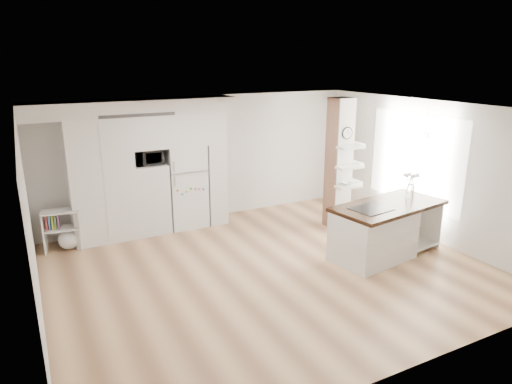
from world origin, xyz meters
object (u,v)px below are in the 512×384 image
refrigerator (186,186)px  kitchen_island (378,231)px  bookshelf (64,233)px  floor_plant_a (395,229)px

refrigerator → kitchen_island: size_ratio=0.78×
bookshelf → floor_plant_a: bearing=-15.4°
kitchen_island → floor_plant_a: size_ratio=4.57×
kitchen_island → refrigerator: bearing=119.9°
refrigerator → bookshelf: 2.51m
kitchen_island → bookshelf: 5.74m
refrigerator → bookshelf: size_ratio=2.27×
bookshelf → floor_plant_a: size_ratio=1.57×
refrigerator → kitchen_island: 4.01m
refrigerator → bookshelf: refrigerator is taller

